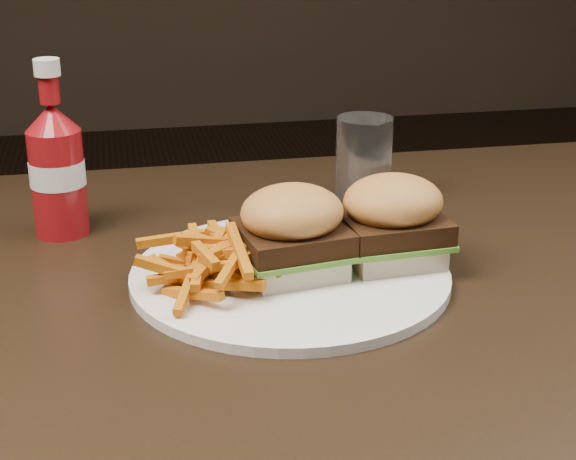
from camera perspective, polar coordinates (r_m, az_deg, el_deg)
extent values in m
cube|color=black|center=(0.90, -3.88, -4.36)|extent=(1.20, 0.80, 0.04)
cylinder|color=white|center=(0.89, 0.13, -2.94)|extent=(0.32, 0.32, 0.01)
cube|color=beige|center=(0.88, 0.26, -2.13)|extent=(0.10, 0.10, 0.02)
cube|color=#C7B498|center=(0.91, 6.67, -1.31)|extent=(0.10, 0.09, 0.02)
cylinder|color=maroon|center=(1.02, -14.62, 2.96)|extent=(0.08, 0.08, 0.12)
cylinder|color=white|center=(1.09, 4.91, 4.49)|extent=(0.09, 0.09, 0.11)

